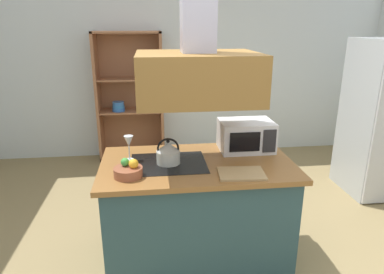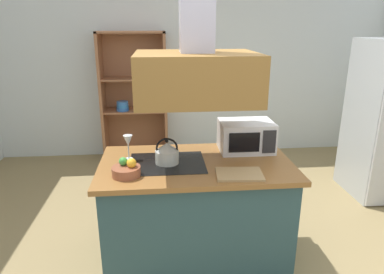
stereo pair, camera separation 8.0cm
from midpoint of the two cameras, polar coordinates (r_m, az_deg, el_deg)
wall_back at (r=5.36m, az=-0.98°, el=11.53°), size 6.00×0.12×2.70m
kitchen_island at (r=3.00m, az=0.03°, el=-12.06°), size 1.55×0.90×0.90m
range_hood at (r=2.61m, az=0.04°, el=12.53°), size 0.90×0.70×1.30m
dish_cabinet at (r=5.21m, az=-10.53°, el=5.28°), size 0.95×0.40×1.87m
kettle at (r=2.76m, az=-4.77°, el=-2.64°), size 0.19×0.19×0.21m
cutting_board at (r=2.60m, az=7.22°, el=-5.97°), size 0.36×0.27×0.02m
microwave at (r=3.07m, az=8.13°, el=0.24°), size 0.46×0.35×0.26m
wine_glass_on_counter at (r=2.85m, az=-11.17°, el=-0.85°), size 0.08×0.08×0.21m
fruit_bowl at (r=2.58m, az=-11.29°, el=-5.44°), size 0.21×0.21×0.14m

